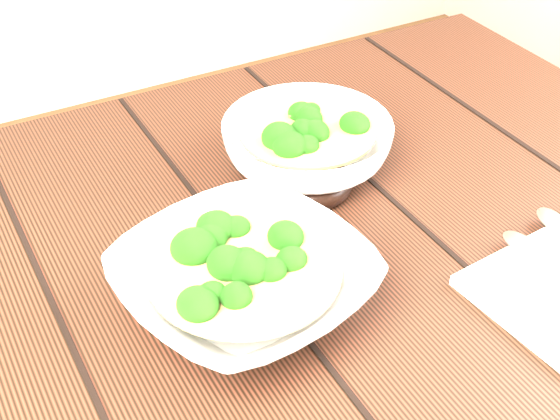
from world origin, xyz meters
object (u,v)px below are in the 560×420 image
(soup_bowl_front, at_px, (244,280))
(soup_bowl_back, at_px, (307,144))
(table, at_px, (264,331))
(trivet, at_px, (310,181))

(soup_bowl_front, height_order, soup_bowl_back, soup_bowl_back)
(table, relative_size, trivet, 11.58)
(soup_bowl_back, bearing_deg, trivet, -115.82)
(soup_bowl_back, height_order, trivet, soup_bowl_back)
(soup_bowl_front, relative_size, trivet, 2.76)
(trivet, bearing_deg, soup_bowl_back, 64.18)
(table, distance_m, trivet, 0.19)
(table, bearing_deg, soup_bowl_front, -130.34)
(soup_bowl_front, xyz_separation_m, soup_bowl_back, (0.18, 0.18, 0.00))
(soup_bowl_back, bearing_deg, soup_bowl_front, -134.50)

